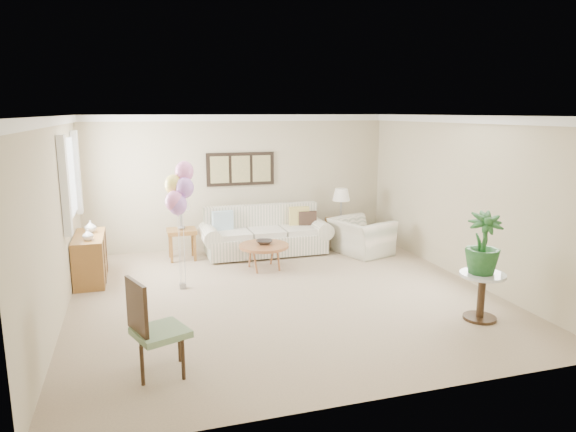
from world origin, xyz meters
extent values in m
plane|color=tan|center=(0.00, 0.00, 0.00)|extent=(6.00, 6.00, 0.00)
cube|color=#C0B28F|center=(0.00, 3.00, 1.30)|extent=(6.00, 0.04, 2.60)
cube|color=#C0B28F|center=(0.00, -3.00, 1.30)|extent=(6.00, 0.04, 2.60)
cube|color=#C0B28F|center=(-3.00, 0.00, 1.30)|extent=(0.04, 6.00, 2.60)
cube|color=#C0B28F|center=(3.00, 0.00, 1.30)|extent=(0.04, 6.00, 2.60)
cube|color=white|center=(0.00, 0.00, 2.59)|extent=(6.00, 6.00, 0.02)
cube|color=white|center=(0.00, 2.97, 2.54)|extent=(6.00, 0.06, 0.12)
cube|color=white|center=(-2.97, 0.00, 2.54)|extent=(0.06, 6.00, 0.12)
cube|color=white|center=(2.97, 0.00, 2.54)|extent=(0.06, 6.00, 0.12)
cube|color=white|center=(-2.98, 1.50, 1.65)|extent=(0.04, 1.40, 1.20)
cube|color=white|center=(-2.94, 0.65, 1.65)|extent=(0.10, 0.22, 1.40)
cube|color=white|center=(-2.94, 2.35, 1.65)|extent=(0.10, 0.22, 1.40)
cube|color=black|center=(0.00, 2.97, 1.55)|extent=(1.35, 0.04, 0.65)
cube|color=#8C8C59|center=(-0.42, 2.94, 1.55)|extent=(0.36, 0.02, 0.52)
cube|color=#8C8C59|center=(0.00, 2.94, 1.55)|extent=(0.36, 0.02, 0.52)
cube|color=#8C8C59|center=(0.42, 2.94, 1.55)|extent=(0.36, 0.02, 0.52)
cube|color=silver|center=(0.29, 2.18, 0.22)|extent=(2.22, 0.91, 0.36)
cube|color=silver|center=(0.29, 2.51, 0.62)|extent=(2.22, 0.23, 0.55)
cylinder|color=silver|center=(-0.76, 2.18, 0.45)|extent=(0.32, 0.91, 0.32)
cylinder|color=silver|center=(1.35, 2.18, 0.45)|extent=(0.32, 0.91, 0.32)
cube|color=white|center=(-0.34, 2.13, 0.44)|extent=(0.61, 0.73, 0.12)
cube|color=white|center=(0.29, 2.13, 0.44)|extent=(0.61, 0.73, 0.12)
cube|color=white|center=(0.93, 2.13, 0.44)|extent=(0.61, 0.73, 0.12)
cube|color=#A1C0CE|center=(-0.49, 2.30, 0.66)|extent=(0.38, 0.12, 0.38)
cube|color=tan|center=(1.00, 2.30, 0.66)|extent=(0.38, 0.12, 0.38)
cube|color=#36251C|center=(1.15, 2.23, 0.60)|extent=(0.34, 0.10, 0.34)
cube|color=silver|center=(0.29, 2.18, 0.02)|extent=(2.01, 0.81, 0.04)
cube|color=olive|center=(-1.25, 2.30, 0.53)|extent=(0.52, 0.47, 0.08)
cube|color=olive|center=(-1.45, 2.11, 0.24)|extent=(0.05, 0.05, 0.49)
cube|color=olive|center=(-1.04, 2.11, 0.24)|extent=(0.05, 0.05, 0.49)
cube|color=olive|center=(-1.45, 2.48, 0.24)|extent=(0.05, 0.05, 0.49)
cube|color=olive|center=(-1.04, 2.48, 0.24)|extent=(0.05, 0.05, 0.49)
cube|color=olive|center=(1.91, 2.38, 0.52)|extent=(0.51, 0.46, 0.07)
cube|color=olive|center=(1.70, 2.19, 0.24)|extent=(0.05, 0.05, 0.48)
cube|color=olive|center=(2.11, 2.19, 0.24)|extent=(0.05, 0.05, 0.48)
cube|color=olive|center=(1.70, 2.56, 0.24)|extent=(0.05, 0.05, 0.48)
cube|color=olive|center=(2.11, 2.56, 0.24)|extent=(0.05, 0.05, 0.48)
cylinder|color=gray|center=(-1.25, 2.30, 0.59)|extent=(0.14, 0.14, 0.06)
cylinder|color=gray|center=(-1.25, 2.30, 0.78)|extent=(0.04, 0.04, 0.30)
cone|color=silver|center=(-1.25, 2.30, 1.05)|extent=(0.35, 0.35, 0.24)
cylinder|color=gray|center=(1.91, 2.38, 0.58)|extent=(0.14, 0.14, 0.06)
cylinder|color=gray|center=(1.91, 2.38, 0.77)|extent=(0.04, 0.04, 0.31)
cone|color=silver|center=(1.91, 2.38, 1.04)|extent=(0.35, 0.35, 0.24)
cylinder|color=brown|center=(0.04, 1.28, 0.41)|extent=(0.85, 0.85, 0.05)
cylinder|color=brown|center=(0.24, 1.48, 0.19)|extent=(0.03, 0.03, 0.38)
cylinder|color=brown|center=(-0.16, 1.48, 0.19)|extent=(0.03, 0.03, 0.38)
cylinder|color=brown|center=(-0.16, 1.08, 0.19)|extent=(0.03, 0.03, 0.38)
cylinder|color=brown|center=(0.24, 1.08, 0.19)|extent=(0.03, 0.03, 0.38)
imported|color=#2A2421|center=(0.05, 1.32, 0.47)|extent=(0.35, 0.35, 0.07)
imported|color=silver|center=(2.04, 1.69, 0.33)|extent=(1.17, 1.25, 0.67)
cylinder|color=silver|center=(2.19, -1.65, 0.61)|extent=(0.58, 0.58, 0.04)
cylinder|color=#392517|center=(2.19, -1.65, 0.30)|extent=(0.10, 0.10, 0.58)
cylinder|color=#392517|center=(2.19, -1.65, 0.00)|extent=(0.42, 0.42, 0.01)
imported|color=#1A4C1B|center=(2.17, -1.64, 1.02)|extent=(0.56, 0.56, 0.79)
cube|color=gray|center=(-1.85, -1.89, 0.45)|extent=(0.64, 0.64, 0.07)
cylinder|color=#392517|center=(-2.05, -2.09, 0.21)|extent=(0.04, 0.04, 0.41)
cylinder|color=#392517|center=(-1.65, -2.09, 0.21)|extent=(0.04, 0.04, 0.41)
cylinder|color=#392517|center=(-2.05, -1.69, 0.21)|extent=(0.04, 0.04, 0.41)
cylinder|color=#392517|center=(-1.65, -1.69, 0.21)|extent=(0.04, 0.04, 0.41)
cube|color=#392517|center=(-2.07, -1.89, 0.74)|extent=(0.21, 0.46, 0.54)
cube|color=olive|center=(-2.76, 1.50, 0.37)|extent=(0.45, 1.20, 0.74)
cube|color=#392517|center=(-2.75, 1.20, 0.37)|extent=(0.46, 0.02, 0.70)
cube|color=#392517|center=(-2.75, 1.80, 0.37)|extent=(0.46, 0.02, 0.70)
imported|color=silver|center=(-2.74, 1.16, 0.83)|extent=(0.21, 0.21, 0.17)
imported|color=beige|center=(-2.74, 1.70, 0.84)|extent=(0.22, 0.22, 0.19)
cube|color=gray|center=(-1.40, 0.69, 0.04)|extent=(0.10, 0.10, 0.08)
ellipsoid|color=pink|center=(-1.48, 0.58, 1.37)|extent=(0.27, 0.27, 0.32)
cylinder|color=silver|center=(-1.44, 0.63, 0.65)|extent=(0.01, 0.01, 1.14)
ellipsoid|color=#BA7AD8|center=(-1.31, 0.67, 1.56)|extent=(0.27, 0.27, 0.32)
cylinder|color=silver|center=(-1.36, 0.68, 0.74)|extent=(0.01, 0.01, 1.32)
ellipsoid|color=#FFEA63|center=(-1.46, 0.75, 1.59)|extent=(0.27, 0.27, 0.32)
cylinder|color=silver|center=(-1.43, 0.72, 0.76)|extent=(0.01, 0.01, 1.36)
ellipsoid|color=pink|center=(-1.30, 0.78, 1.78)|extent=(0.27, 0.27, 0.32)
cylinder|color=silver|center=(-1.35, 0.73, 0.85)|extent=(0.01, 0.01, 1.55)
ellipsoid|color=#BA7AD8|center=(-1.43, 0.57, 1.32)|extent=(0.27, 0.27, 0.32)
cylinder|color=silver|center=(-1.41, 0.63, 0.62)|extent=(0.01, 0.01, 1.09)
camera|label=1|loc=(-2.02, -6.94, 2.65)|focal=32.00mm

